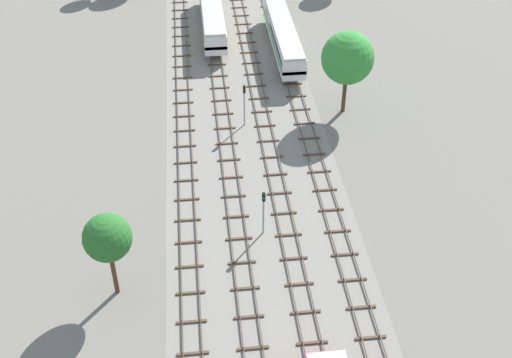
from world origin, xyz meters
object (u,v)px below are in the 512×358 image
diesel_railcar_centre_near (283,34)px  diesel_railcar_left_mid (212,14)px  signal_post_nearest (244,100)px  signal_post_near (263,207)px

diesel_railcar_centre_near → diesel_railcar_left_mid: 11.75m
diesel_railcar_left_mid → signal_post_nearest: signal_post_nearest is taller
diesel_railcar_left_mid → signal_post_nearest: bearing=-84.9°
diesel_railcar_centre_near → signal_post_nearest: size_ratio=3.99×
diesel_railcar_centre_near → signal_post_near: bearing=-100.8°
signal_post_nearest → diesel_railcar_centre_near: bearing=68.7°
diesel_railcar_left_mid → signal_post_near: bearing=-87.0°
signal_post_near → signal_post_nearest: bearing=90.0°
diesel_railcar_left_mid → signal_post_near: size_ratio=4.28×
signal_post_nearest → signal_post_near: signal_post_nearest is taller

